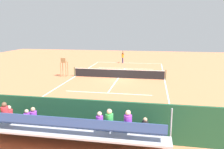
% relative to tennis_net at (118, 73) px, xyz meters
% --- Properties ---
extents(ground_plane, '(60.00, 60.00, 0.00)m').
position_rel_tennis_net_xyz_m(ground_plane, '(0.00, 0.00, -0.50)').
color(ground_plane, '#CC7047').
extents(court_line_markings, '(10.10, 22.20, 0.01)m').
position_rel_tennis_net_xyz_m(court_line_markings, '(0.00, -0.04, -0.50)').
color(court_line_markings, white).
rests_on(court_line_markings, ground).
extents(tennis_net, '(10.30, 0.10, 1.07)m').
position_rel_tennis_net_xyz_m(tennis_net, '(0.00, 0.00, 0.00)').
color(tennis_net, black).
rests_on(tennis_net, ground).
extents(backdrop_wall, '(18.00, 0.16, 2.00)m').
position_rel_tennis_net_xyz_m(backdrop_wall, '(0.00, 14.00, 0.50)').
color(backdrop_wall, '#1E4C2D').
rests_on(backdrop_wall, ground).
extents(bleacher_stand, '(9.06, 2.40, 2.48)m').
position_rel_tennis_net_xyz_m(bleacher_stand, '(0.08, 15.41, 0.49)').
color(bleacher_stand, '#B2B2B7').
rests_on(bleacher_stand, ground).
extents(umpire_chair, '(0.67, 0.67, 2.14)m').
position_rel_tennis_net_xyz_m(umpire_chair, '(6.20, 0.35, 0.81)').
color(umpire_chair, olive).
rests_on(umpire_chair, ground).
extents(courtside_bench, '(1.80, 0.40, 0.93)m').
position_rel_tennis_net_xyz_m(courtside_bench, '(-1.59, 13.27, 0.06)').
color(courtside_bench, '#9E754C').
rests_on(courtside_bench, ground).
extents(equipment_bag, '(0.90, 0.36, 0.36)m').
position_rel_tennis_net_xyz_m(equipment_bag, '(0.52, 13.40, -0.32)').
color(equipment_bag, '#B22D2D').
rests_on(equipment_bag, ground).
extents(tennis_player, '(0.47, 0.55, 1.93)m').
position_rel_tennis_net_xyz_m(tennis_player, '(0.98, -10.87, 0.51)').
color(tennis_player, navy).
rests_on(tennis_player, ground).
extents(tennis_racket, '(0.59, 0.37, 0.03)m').
position_rel_tennis_net_xyz_m(tennis_racket, '(1.38, -10.77, -0.49)').
color(tennis_racket, black).
rests_on(tennis_racket, ground).
extents(tennis_ball_near, '(0.07, 0.07, 0.07)m').
position_rel_tennis_net_xyz_m(tennis_ball_near, '(1.57, -7.04, -0.47)').
color(tennis_ball_near, '#CCDB33').
rests_on(tennis_ball_near, ground).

